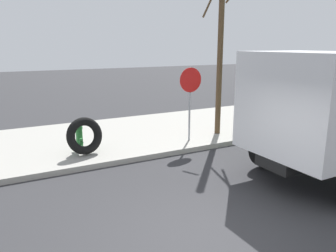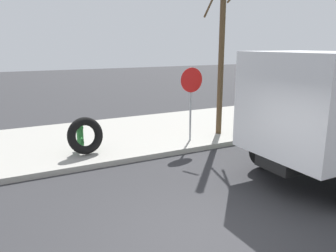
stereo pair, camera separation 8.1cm
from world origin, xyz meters
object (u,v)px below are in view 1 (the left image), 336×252
stop_sign (190,90)px  bare_tree (221,49)px  fire_hydrant (79,137)px  loose_tire (85,136)px

stop_sign → bare_tree: size_ratio=0.43×
bare_tree → fire_hydrant: bearing=177.7°
fire_hydrant → stop_sign: stop_sign is taller
fire_hydrant → stop_sign: bearing=-8.4°
fire_hydrant → loose_tire: (0.07, -0.32, 0.10)m
loose_tire → bare_tree: bearing=1.6°
bare_tree → loose_tire: bearing=-178.4°
loose_tire → bare_tree: bare_tree is taller
loose_tire → bare_tree: (4.65, 0.13, 2.33)m
stop_sign → loose_tire: bearing=176.9°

